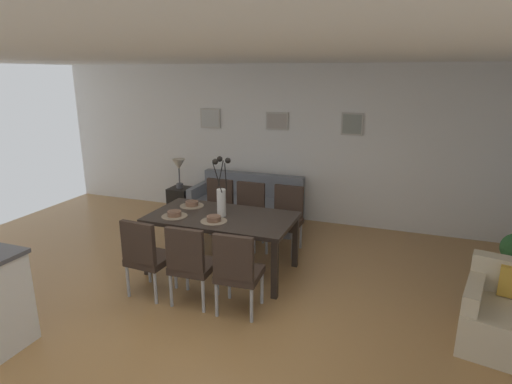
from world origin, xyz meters
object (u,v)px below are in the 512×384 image
Objects in this scene: side_table at (181,202)px; dining_table at (222,221)px; dining_chair_far_right at (248,212)px; sofa at (247,207)px; framed_picture_right at (352,124)px; dining_chair_far_left at (190,261)px; framed_picture_left at (210,118)px; centerpiece_vase at (221,194)px; dining_chair_near_left at (146,254)px; bowl_near_left at (174,213)px; dining_chair_near_right at (217,207)px; bowl_far_left at (214,218)px; framed_picture_center at (277,121)px; table_lamp at (179,167)px; dining_chair_mid_right at (286,216)px; dining_chair_mid_left at (237,269)px; armchair at (512,318)px; bowl_near_right at (192,203)px.

dining_table is at bearing -46.66° from side_table.
dining_chair_far_right reaches higher than sofa.
framed_picture_right is (1.23, 1.33, 1.17)m from dining_chair_far_right.
dining_chair_far_right is at bearing 90.99° from dining_chair_far_left.
dining_chair_far_left is 2.43× the size of framed_picture_left.
framed_picture_right is at bearing 61.12° from centerpiece_vase.
dining_chair_near_left is 0.71m from bowl_near_left.
dining_chair_near_right is 1.29m from bowl_far_left.
dining_chair_near_left is 3.37m from framed_picture_center.
dining_chair_near_left reaches higher than sofa.
sofa is 3.49× the size of table_lamp.
dining_chair_mid_right is 0.52× the size of sofa.
sofa is (-0.35, 1.75, -0.39)m from dining_table.
bowl_far_left is 0.33× the size of table_lamp.
sofa is (-0.92, 2.63, -0.23)m from dining_chair_mid_left.
centerpiece_vase is at bearing 89.76° from bowl_far_left.
bowl_far_left reaches higher than armchair.
bowl_near_left and bowl_near_right have the same top height.
framed_picture_left is (-1.23, 1.33, 1.17)m from dining_chair_far_right.
dining_chair_mid_right is at bearing 73.44° from dining_chair_far_left.
bowl_near_right reaches higher than armchair.
table_lamp is at bearing 133.38° from centerpiece_vase.
dining_chair_mid_right is at bearing 58.54° from centerpiece_vase.
dining_chair_mid_right is at bearing -19.33° from side_table.
framed_picture_center is at bearing 54.01° from sofa.
dining_chair_near_left and dining_chair_mid_right have the same top height.
bowl_near_left reaches higher than sofa.
table_lamp is at bearing -168.87° from framed_picture_right.
table_lamp is 1.35× the size of framed_picture_left.
bowl_far_left is 2.48m from table_lamp.
bowl_near_right is at bearing 90.00° from bowl_near_left.
table_lamp is at bearing -122.47° from framed_picture_left.
dining_chair_near_left is at bearing -120.77° from centerpiece_vase.
centerpiece_vase is 0.41× the size of sofa.
dining_chair_far_right and dining_chair_mid_right have the same top height.
dining_chair_far_right is 1.28m from bowl_near_left.
dining_table is 0.36m from centerpiece_vase.
dining_chair_far_left is at bearing -111.13° from framed_picture_right.
framed_picture_center is (-3.14, 2.73, 1.39)m from armchair.
dining_chair_far_left is at bearing -173.07° from armchair.
centerpiece_vase is 4.32× the size of bowl_near_right.
armchair is at bearing -4.97° from bowl_far_left.
dining_chair_near_left reaches higher than bowl_far_left.
side_table is (-1.59, 1.68, -0.76)m from centerpiece_vase.
table_lamp is at bearing 125.65° from bowl_near_right.
dining_chair_mid_right is 1.26m from sofa.
bowl_far_left is (-0.57, 0.65, 0.27)m from dining_chair_mid_left.
dining_chair_near_right is at bearing 121.08° from dining_chair_mid_left.
framed_picture_left is at bearing 120.16° from dining_chair_mid_left.
dining_table is 3.21m from armchair.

